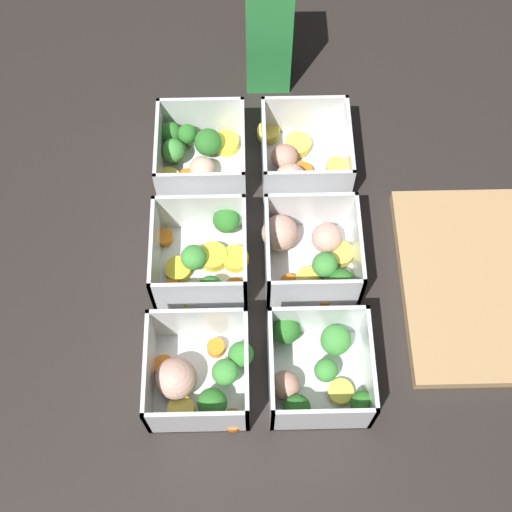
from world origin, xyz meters
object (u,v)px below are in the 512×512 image
container_near_left (197,154)px  container_far_right (316,369)px  container_near_right (199,377)px  juice_carton (269,32)px  container_far_left (299,158)px  container_near_center (204,257)px  container_far_center (311,252)px

container_near_left → container_far_right: (0.32, 0.15, 0.00)m
container_near_right → container_far_right: 0.14m
juice_carton → container_far_left: bearing=12.8°
container_near_center → container_far_center: size_ratio=1.02×
container_near_left → container_near_center: (0.17, 0.01, -0.00)m
container_near_right → container_far_center: 0.22m
container_far_right → juice_carton: juice_carton is taller
container_far_left → juice_carton: size_ratio=0.71×
container_near_center → juice_carton: bearing=163.9°
container_far_right → juice_carton: size_ratio=0.69×
container_near_center → container_far_right: same height
container_near_center → container_near_right: size_ratio=1.03×
container_near_left → container_near_center: 0.17m
container_near_center → container_far_center: (-0.00, 0.14, 0.00)m
container_far_left → container_far_center: bearing=3.1°
container_near_right → container_far_left: same height
container_far_center → container_far_right: 0.16m
container_near_left → container_far_center: 0.22m
container_far_right → container_near_left: bearing=-154.8°
container_far_left → juice_carton: bearing=-167.2°
container_far_center → juice_carton: 0.33m
container_near_left → container_far_center: size_ratio=0.94×
container_far_right → container_near_center: bearing=-138.5°
container_far_center → container_near_center: bearing=-88.3°
container_far_left → container_far_center: same height
container_far_right → container_far_center: bearing=179.1°
container_far_left → container_far_right: 0.31m
container_near_right → juice_carton: 0.51m
container_near_left → container_far_left: size_ratio=0.91×
container_near_center → container_near_right: bearing=-1.5°
container_far_center → juice_carton: juice_carton is taller
container_near_left → container_far_right: same height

